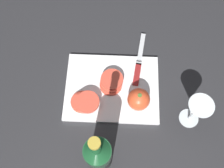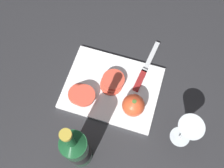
% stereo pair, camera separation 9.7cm
% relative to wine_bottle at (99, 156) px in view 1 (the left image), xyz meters
% --- Properties ---
extents(ground_plane, '(3.00, 3.00, 0.00)m').
position_rel_wine_bottle_xyz_m(ground_plane, '(-0.08, -0.25, -0.12)').
color(ground_plane, '#28282B').
extents(cutting_board, '(0.36, 0.28, 0.02)m').
position_rel_wine_bottle_xyz_m(cutting_board, '(-0.03, -0.27, -0.11)').
color(cutting_board, white).
rests_on(cutting_board, ground_plane).
extents(wine_bottle, '(0.08, 0.08, 0.34)m').
position_rel_wine_bottle_xyz_m(wine_bottle, '(0.00, 0.00, 0.00)').
color(wine_bottle, '#194C28').
rests_on(wine_bottle, ground_plane).
extents(wine_glass, '(0.08, 0.08, 0.15)m').
position_rel_wine_bottle_xyz_m(wine_glass, '(-0.32, -0.16, -0.01)').
color(wine_glass, silver).
rests_on(wine_glass, ground_plane).
extents(whole_tomato, '(0.08, 0.08, 0.08)m').
position_rel_wine_bottle_xyz_m(whole_tomato, '(-0.13, -0.21, -0.06)').
color(whole_tomato, '#DB4C28').
rests_on(whole_tomato, cutting_board).
extents(knife, '(0.05, 0.24, 0.01)m').
position_rel_wine_bottle_xyz_m(knife, '(-0.13, -0.35, -0.10)').
color(knife, silver).
rests_on(knife, cutting_board).
extents(tomato_slice_stack_near, '(0.09, 0.10, 0.03)m').
position_rel_wine_bottle_xyz_m(tomato_slice_stack_near, '(-0.03, -0.29, -0.09)').
color(tomato_slice_stack_near, '#DB4C38').
rests_on(tomato_slice_stack_near, cutting_board).
extents(tomato_slice_stack_far, '(0.11, 0.09, 0.04)m').
position_rel_wine_bottle_xyz_m(tomato_slice_stack_far, '(0.07, -0.20, -0.09)').
color(tomato_slice_stack_far, '#DB4C38').
rests_on(tomato_slice_stack_far, cutting_board).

